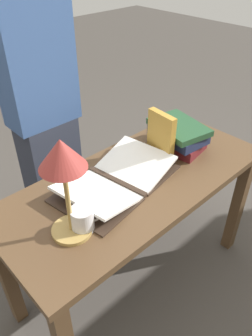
{
  "coord_description": "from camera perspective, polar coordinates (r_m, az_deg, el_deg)",
  "views": [
    {
      "loc": [
        0.85,
        0.83,
        1.66
      ],
      "look_at": [
        0.05,
        -0.01,
        0.81
      ],
      "focal_mm": 35.0,
      "sensor_mm": 36.0,
      "label": 1
    }
  ],
  "objects": [
    {
      "name": "ground_plane",
      "position": [
        2.04,
        1.43,
        -18.32
      ],
      "size": [
        12.0,
        12.0,
        0.0
      ],
      "primitive_type": "plane",
      "color": "#47423D"
    },
    {
      "name": "open_book",
      "position": [
        1.46,
        -1.59,
        -2.02
      ],
      "size": [
        0.61,
        0.41,
        0.07
      ],
      "rotation": [
        0.0,
        0.0,
        0.15
      ],
      "color": "#38281E",
      "rests_on": "reading_desk"
    },
    {
      "name": "book_stack_tall",
      "position": [
        1.71,
        9.04,
        5.6
      ],
      "size": [
        0.25,
        0.32,
        0.14
      ],
      "color": "maroon",
      "rests_on": "reading_desk"
    },
    {
      "name": "book_standing_upright",
      "position": [
        1.58,
        6.09,
        5.41
      ],
      "size": [
        0.05,
        0.16,
        0.25
      ],
      "rotation": [
        0.0,
        0.0,
        -0.09
      ],
      "color": "#BC8933",
      "rests_on": "reading_desk"
    },
    {
      "name": "coffee_mug",
      "position": [
        1.25,
        -7.53,
        -8.86
      ],
      "size": [
        0.12,
        0.09,
        0.1
      ],
      "rotation": [
        0.0,
        0.0,
        2.77
      ],
      "color": "white",
      "rests_on": "reading_desk"
    },
    {
      "name": "person_reader",
      "position": [
        1.83,
        -14.14,
        8.78
      ],
      "size": [
        0.36,
        0.22,
        1.72
      ],
      "rotation": [
        0.0,
        0.0,
        3.14
      ],
      "color": "#2D3342",
      "rests_on": "ground_plane"
    },
    {
      "name": "reading_desk",
      "position": [
        1.58,
        1.76,
        -5.22
      ],
      "size": [
        1.32,
        0.59,
        0.73
      ],
      "color": "brown",
      "rests_on": "ground_plane"
    },
    {
      "name": "reading_lamp",
      "position": [
        1.08,
        -10.9,
        0.44
      ],
      "size": [
        0.16,
        0.16,
        0.41
      ],
      "color": "tan",
      "rests_on": "reading_desk"
    }
  ]
}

